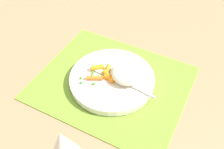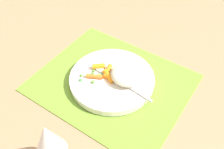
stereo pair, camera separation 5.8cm
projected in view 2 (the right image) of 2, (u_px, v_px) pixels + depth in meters
The scene contains 8 objects.
ground_plane at pixel (112, 83), 0.75m from camera, with size 2.40×2.40×0.00m, color #997551.
placemat at pixel (112, 82), 0.75m from camera, with size 0.43×0.36×0.01m, color olive.
plate at pixel (112, 79), 0.74m from camera, with size 0.24×0.24×0.02m, color silver.
rice_mound at pixel (127, 75), 0.71m from camera, with size 0.09×0.09×0.04m, color beige.
carrot_portion at pixel (103, 72), 0.74m from camera, with size 0.09×0.08×0.02m.
pea_scatter at pixel (97, 75), 0.73m from camera, with size 0.09×0.09×0.01m.
fork at pixel (118, 80), 0.72m from camera, with size 0.19×0.03×0.01m.
wine_glass at pixel (49, 141), 0.49m from camera, with size 0.07×0.07×0.17m.
Camera 2 is at (-0.28, 0.41, 0.56)m, focal length 41.15 mm.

